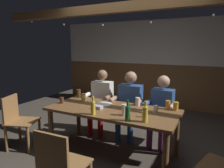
# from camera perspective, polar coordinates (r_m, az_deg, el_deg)

# --- Properties ---
(ground_plane) EXTENTS (7.36, 7.36, 0.00)m
(ground_plane) POSITION_cam_1_polar(r_m,az_deg,el_deg) (3.46, 0.12, -18.51)
(ground_plane) COLOR #423A33
(back_wall_upper) EXTENTS (6.13, 0.12, 1.20)m
(back_wall_upper) POSITION_cam_1_polar(r_m,az_deg,el_deg) (5.82, 13.82, 11.26)
(back_wall_upper) COLOR silver
(back_wall_wainscot) EXTENTS (6.13, 0.12, 1.19)m
(back_wall_wainscot) POSITION_cam_1_polar(r_m,az_deg,el_deg) (5.92, 13.32, -0.37)
(back_wall_wainscot) COLOR brown
(back_wall_wainscot) RESTS_ON ground_plane
(ceiling_beam) EXTENTS (5.52, 0.14, 0.16)m
(ceiling_beam) POSITION_cam_1_polar(r_m,az_deg,el_deg) (3.57, 4.27, 20.65)
(ceiling_beam) COLOR brown
(dining_table) EXTENTS (2.00, 0.90, 0.73)m
(dining_table) POSITION_cam_1_polar(r_m,az_deg,el_deg) (3.19, -0.00, -8.51)
(dining_table) COLOR brown
(dining_table) RESTS_ON ground_plane
(person_0) EXTENTS (0.56, 0.54, 1.23)m
(person_0) POSITION_cam_1_polar(r_m,az_deg,el_deg) (4.02, -3.09, -4.01)
(person_0) COLOR silver
(person_0) RESTS_ON ground_plane
(person_1) EXTENTS (0.57, 0.54, 1.23)m
(person_1) POSITION_cam_1_polar(r_m,az_deg,el_deg) (3.77, 4.84, -4.84)
(person_1) COLOR #2D4C84
(person_1) RESTS_ON ground_plane
(person_2) EXTENTS (0.51, 0.52, 1.20)m
(person_2) POSITION_cam_1_polar(r_m,az_deg,el_deg) (3.59, 13.56, -6.34)
(person_2) COLOR #2D4C84
(person_2) RESTS_ON ground_plane
(chair_empty_near_right) EXTENTS (0.46, 0.46, 0.88)m
(chair_empty_near_right) POSITION_cam_1_polar(r_m,az_deg,el_deg) (2.30, -14.27, -21.43)
(chair_empty_near_right) COLOR brown
(chair_empty_near_right) RESTS_ON ground_plane
(chair_empty_far_end) EXTENTS (0.56, 0.56, 0.88)m
(chair_empty_far_end) POSITION_cam_1_polar(r_m,az_deg,el_deg) (3.78, -24.78, -9.06)
(chair_empty_far_end) COLOR brown
(chair_empty_far_end) RESTS_ON ground_plane
(table_candle) EXTENTS (0.04, 0.04, 0.08)m
(table_candle) POSITION_cam_1_polar(r_m,az_deg,el_deg) (2.82, 8.66, -8.36)
(table_candle) COLOR #F9E08C
(table_candle) RESTS_ON dining_table
(condiment_caddy) EXTENTS (0.14, 0.10, 0.05)m
(condiment_caddy) POSITION_cam_1_polar(r_m,az_deg,el_deg) (3.16, -4.00, -6.47)
(condiment_caddy) COLOR #B2B7BC
(condiment_caddy) RESTS_ON dining_table
(plate_0) EXTENTS (0.27, 0.27, 0.01)m
(plate_0) POSITION_cam_1_polar(r_m,az_deg,el_deg) (3.38, -2.30, -5.65)
(plate_0) COLOR white
(plate_0) RESTS_ON dining_table
(bottle_0) EXTENTS (0.07, 0.07, 0.28)m
(bottle_0) POSITION_cam_1_polar(r_m,az_deg,el_deg) (2.64, 4.37, -8.11)
(bottle_0) COLOR #195923
(bottle_0) RESTS_ON dining_table
(bottle_1) EXTENTS (0.07, 0.07, 0.27)m
(bottle_1) POSITION_cam_1_polar(r_m,az_deg,el_deg) (2.63, 9.23, -8.20)
(bottle_1) COLOR gold
(bottle_1) RESTS_ON dining_table
(bottle_2) EXTENTS (0.06, 0.06, 0.26)m
(bottle_2) POSITION_cam_1_polar(r_m,az_deg,el_deg) (2.89, -5.29, -6.51)
(bottle_2) COLOR gold
(bottle_2) RESTS_ON dining_table
(pint_glass_0) EXTENTS (0.07, 0.07, 0.10)m
(pint_glass_0) POSITION_cam_1_polar(r_m,az_deg,el_deg) (3.05, 12.10, -6.80)
(pint_glass_0) COLOR white
(pint_glass_0) RESTS_ON dining_table
(pint_glass_1) EXTENTS (0.07, 0.07, 0.16)m
(pint_glass_1) POSITION_cam_1_polar(r_m,az_deg,el_deg) (2.85, 3.36, -7.22)
(pint_glass_1) COLOR white
(pint_glass_1) RESTS_ON dining_table
(pint_glass_2) EXTENTS (0.08, 0.08, 0.15)m
(pint_glass_2) POSITION_cam_1_polar(r_m,az_deg,el_deg) (3.90, -9.33, -2.58)
(pint_glass_2) COLOR #4C2D19
(pint_glass_2) RESTS_ON dining_table
(pint_glass_3) EXTENTS (0.08, 0.08, 0.13)m
(pint_glass_3) POSITION_cam_1_polar(r_m,az_deg,el_deg) (3.62, -7.97, -3.70)
(pint_glass_3) COLOR #E5C64C
(pint_glass_3) RESTS_ON dining_table
(pint_glass_4) EXTENTS (0.08, 0.08, 0.13)m
(pint_glass_4) POSITION_cam_1_polar(r_m,az_deg,el_deg) (3.22, 17.36, -5.92)
(pint_glass_4) COLOR gold
(pint_glass_4) RESTS_ON dining_table
(pint_glass_5) EXTENTS (0.07, 0.07, 0.10)m
(pint_glass_5) POSITION_cam_1_polar(r_m,az_deg,el_deg) (3.55, -13.84, -4.43)
(pint_glass_5) COLOR #4C2D19
(pint_glass_5) RESTS_ON dining_table
(pint_glass_6) EXTENTS (0.07, 0.07, 0.13)m
(pint_glass_6) POSITION_cam_1_polar(r_m,az_deg,el_deg) (3.24, 15.35, -5.64)
(pint_glass_6) COLOR gold
(pint_glass_6) RESTS_ON dining_table
(pint_glass_7) EXTENTS (0.07, 0.07, 0.13)m
(pint_glass_7) POSITION_cam_1_polar(r_m,az_deg,el_deg) (3.34, 7.19, -4.86)
(pint_glass_7) COLOR white
(pint_glass_7) RESTS_ON dining_table
(string_lights) EXTENTS (4.33, 0.04, 0.19)m
(string_lights) POSITION_cam_1_polar(r_m,az_deg,el_deg) (3.49, 3.89, 17.49)
(string_lights) COLOR #F9EAB2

